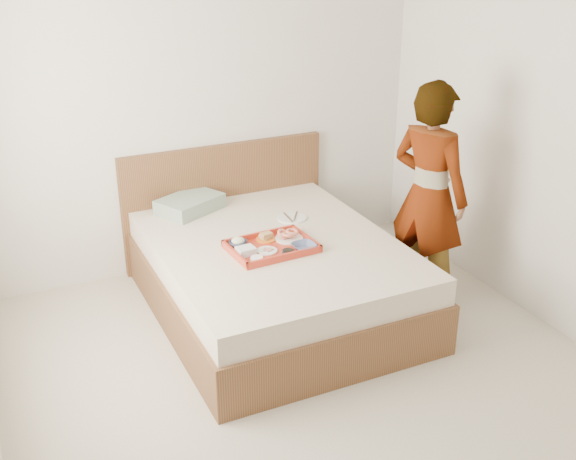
% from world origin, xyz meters
% --- Properties ---
extents(ground, '(3.50, 4.00, 0.01)m').
position_xyz_m(ground, '(0.00, 0.00, 0.00)').
color(ground, beige).
rests_on(ground, ground).
extents(wall_back, '(3.50, 0.01, 2.60)m').
position_xyz_m(wall_back, '(0.00, 2.00, 1.30)').
color(wall_back, silver).
rests_on(wall_back, ground).
extents(bed, '(1.65, 2.00, 0.53)m').
position_xyz_m(bed, '(0.14, 1.00, 0.27)').
color(bed, brown).
rests_on(bed, ground).
extents(headboard, '(1.65, 0.06, 0.95)m').
position_xyz_m(headboard, '(0.14, 1.97, 0.47)').
color(headboard, brown).
rests_on(headboard, ground).
extents(pillow, '(0.55, 0.48, 0.11)m').
position_xyz_m(pillow, '(-0.20, 1.78, 0.59)').
color(pillow, '#A2AD9F').
rests_on(pillow, bed).
extents(tray, '(0.57, 0.43, 0.05)m').
position_xyz_m(tray, '(0.07, 0.90, 0.56)').
color(tray, '#B93B26').
rests_on(tray, bed).
extents(prawn_plate, '(0.20, 0.20, 0.01)m').
position_xyz_m(prawn_plate, '(0.24, 0.97, 0.55)').
color(prawn_plate, white).
rests_on(prawn_plate, tray).
extents(navy_bowl_big, '(0.16, 0.16, 0.04)m').
position_xyz_m(navy_bowl_big, '(0.26, 0.79, 0.56)').
color(navy_bowl_big, '#18294A').
rests_on(navy_bowl_big, tray).
extents(sauce_dish, '(0.08, 0.08, 0.03)m').
position_xyz_m(sauce_dish, '(0.13, 0.76, 0.56)').
color(sauce_dish, black).
rests_on(sauce_dish, tray).
extents(meat_plate, '(0.14, 0.14, 0.01)m').
position_xyz_m(meat_plate, '(0.02, 0.86, 0.55)').
color(meat_plate, white).
rests_on(meat_plate, tray).
extents(bread_plate, '(0.14, 0.14, 0.01)m').
position_xyz_m(bread_plate, '(0.09, 1.03, 0.55)').
color(bread_plate, orange).
rests_on(bread_plate, tray).
extents(salad_bowl, '(0.13, 0.13, 0.04)m').
position_xyz_m(salad_bowl, '(-0.12, 1.02, 0.56)').
color(salad_bowl, '#18294A').
rests_on(salad_bowl, tray).
extents(plastic_tub, '(0.12, 0.10, 0.05)m').
position_xyz_m(plastic_tub, '(-0.12, 0.88, 0.57)').
color(plastic_tub, silver).
rests_on(plastic_tub, tray).
extents(cheese_round, '(0.08, 0.08, 0.03)m').
position_xyz_m(cheese_round, '(-0.09, 0.76, 0.56)').
color(cheese_round, white).
rests_on(cheese_round, tray).
extents(dinner_plate, '(0.28, 0.28, 0.01)m').
position_xyz_m(dinner_plate, '(0.42, 1.32, 0.54)').
color(dinner_plate, white).
rests_on(dinner_plate, bed).
extents(person, '(0.56, 0.68, 1.60)m').
position_xyz_m(person, '(1.17, 0.70, 0.80)').
color(person, beige).
rests_on(person, ground).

